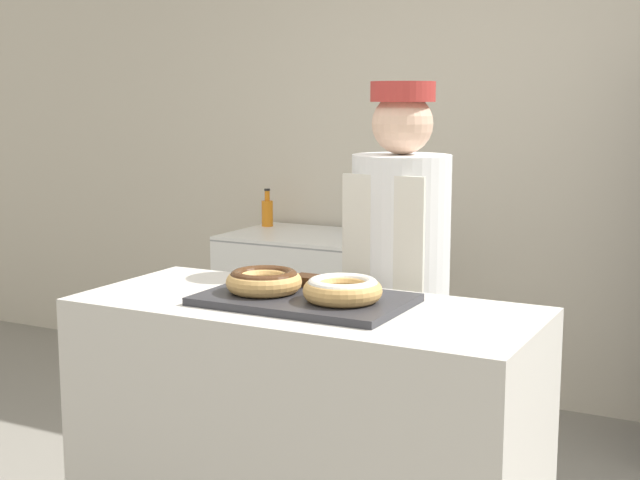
% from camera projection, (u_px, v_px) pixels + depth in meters
% --- Properties ---
extents(wall_back, '(8.00, 0.06, 2.70)m').
position_uv_depth(wall_back, '(506.00, 141.00, 4.49)').
color(wall_back, beige).
rests_on(wall_back, ground_plane).
extents(display_counter, '(1.42, 0.61, 0.95)m').
position_uv_depth(display_counter, '(305.00, 453.00, 2.76)').
color(display_counter, beige).
rests_on(display_counter, ground_plane).
extents(serving_tray, '(0.62, 0.39, 0.02)m').
position_uv_depth(serving_tray, '(305.00, 300.00, 2.69)').
color(serving_tray, '#2D2D33').
rests_on(serving_tray, display_counter).
extents(donut_chocolate_glaze, '(0.23, 0.23, 0.07)m').
position_uv_depth(donut_chocolate_glaze, '(264.00, 280.00, 2.73)').
color(donut_chocolate_glaze, tan).
rests_on(donut_chocolate_glaze, serving_tray).
extents(donut_light_glaze, '(0.23, 0.23, 0.07)m').
position_uv_depth(donut_light_glaze, '(343.00, 289.00, 2.61)').
color(donut_light_glaze, tan).
rests_on(donut_light_glaze, serving_tray).
extents(brownie_back_left, '(0.07, 0.07, 0.03)m').
position_uv_depth(brownie_back_left, '(306.00, 280.00, 2.83)').
color(brownie_back_left, '#382111').
rests_on(brownie_back_left, serving_tray).
extents(brownie_back_right, '(0.07, 0.07, 0.03)m').
position_uv_depth(brownie_back_right, '(345.00, 284.00, 2.77)').
color(brownie_back_right, '#382111').
rests_on(brownie_back_right, serving_tray).
extents(baker_person, '(0.35, 0.35, 1.62)m').
position_uv_depth(baker_person, '(399.00, 300.00, 3.15)').
color(baker_person, '#4C4C51').
rests_on(baker_person, ground_plane).
extents(chest_freezer, '(0.91, 0.62, 0.86)m').
position_uv_depth(chest_freezer, '(315.00, 314.00, 4.72)').
color(chest_freezer, white).
rests_on(chest_freezer, ground_plane).
extents(bottle_orange, '(0.06, 0.06, 0.21)m').
position_uv_depth(bottle_orange, '(267.00, 212.00, 4.95)').
color(bottle_orange, orange).
rests_on(bottle_orange, chest_freezer).
extents(bottle_blue, '(0.06, 0.06, 0.23)m').
position_uv_depth(bottle_blue, '(357.00, 218.00, 4.64)').
color(bottle_blue, '#1E4CB2').
rests_on(bottle_blue, chest_freezer).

